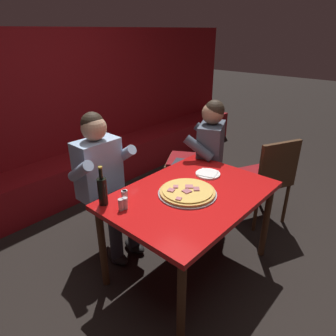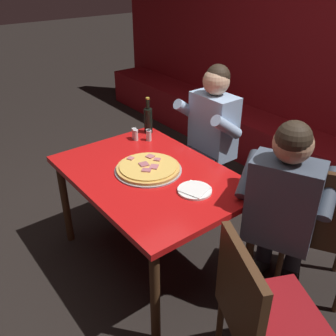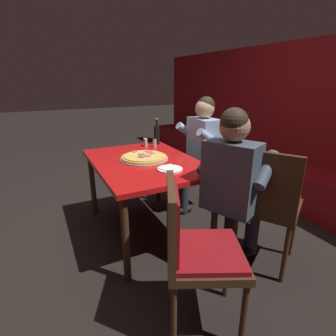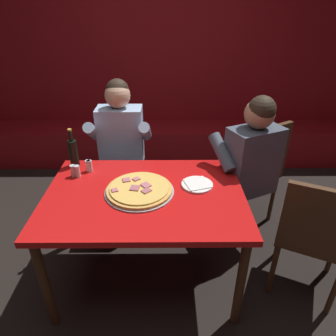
{
  "view_description": "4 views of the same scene",
  "coord_description": "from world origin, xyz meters",
  "px_view_note": "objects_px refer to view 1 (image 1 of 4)",
  "views": [
    {
      "loc": [
        -1.6,
        -1.19,
        1.87
      ],
      "look_at": [
        -0.15,
        0.1,
        0.97
      ],
      "focal_mm": 32.0,
      "sensor_mm": 36.0,
      "label": 1
    },
    {
      "loc": [
        1.75,
        -1.21,
        1.98
      ],
      "look_at": [
        0.08,
        0.08,
        0.79
      ],
      "focal_mm": 40.0,
      "sensor_mm": 36.0,
      "label": 2
    },
    {
      "loc": [
        2.16,
        -0.84,
        1.45
      ],
      "look_at": [
        0.18,
        0.15,
        0.7
      ],
      "focal_mm": 28.0,
      "sensor_mm": 36.0,
      "label": 3
    },
    {
      "loc": [
        0.14,
        -1.6,
        1.82
      ],
      "look_at": [
        0.15,
        0.19,
        0.82
      ],
      "focal_mm": 32.0,
      "sensor_mm": 36.0,
      "label": 4
    }
  ],
  "objects_px": {
    "beer_bottle": "(102,190)",
    "dining_chair_by_booth": "(194,156)",
    "shaker_black_pepper": "(124,197)",
    "shaker_oregano": "(121,205)",
    "dining_chair_far_left": "(268,174)",
    "diner_standing_companion": "(202,155)",
    "shaker_parmesan": "(125,204)",
    "main_dining_table": "(191,202)",
    "pizza": "(187,192)",
    "diner_seated_blue_shirt": "(105,179)",
    "plate_white_paper": "(208,174)",
    "shaker_red_pepper_flakes": "(125,196)"
  },
  "relations": [
    {
      "from": "beer_bottle",
      "to": "dining_chair_by_booth",
      "type": "relative_size",
      "value": 0.3
    },
    {
      "from": "shaker_black_pepper",
      "to": "dining_chair_by_booth",
      "type": "height_order",
      "value": "dining_chair_by_booth"
    },
    {
      "from": "shaker_oregano",
      "to": "dining_chair_by_booth",
      "type": "bearing_deg",
      "value": 16.98
    },
    {
      "from": "dining_chair_far_left",
      "to": "diner_standing_companion",
      "type": "relative_size",
      "value": 0.73
    },
    {
      "from": "beer_bottle",
      "to": "shaker_parmesan",
      "type": "height_order",
      "value": "beer_bottle"
    },
    {
      "from": "beer_bottle",
      "to": "shaker_oregano",
      "type": "height_order",
      "value": "beer_bottle"
    },
    {
      "from": "shaker_oregano",
      "to": "dining_chair_far_left",
      "type": "distance_m",
      "value": 1.65
    },
    {
      "from": "main_dining_table",
      "to": "pizza",
      "type": "relative_size",
      "value": 2.87
    },
    {
      "from": "diner_standing_companion",
      "to": "diner_seated_blue_shirt",
      "type": "bearing_deg",
      "value": 163.35
    },
    {
      "from": "plate_white_paper",
      "to": "shaker_red_pepper_flakes",
      "type": "xyz_separation_m",
      "value": [
        -0.76,
        0.2,
        0.03
      ]
    },
    {
      "from": "shaker_red_pepper_flakes",
      "to": "diner_seated_blue_shirt",
      "type": "height_order",
      "value": "diner_seated_blue_shirt"
    },
    {
      "from": "plate_white_paper",
      "to": "diner_seated_blue_shirt",
      "type": "distance_m",
      "value": 0.88
    },
    {
      "from": "shaker_red_pepper_flakes",
      "to": "shaker_black_pepper",
      "type": "bearing_deg",
      "value": 171.67
    },
    {
      "from": "main_dining_table",
      "to": "plate_white_paper",
      "type": "bearing_deg",
      "value": 13.79
    },
    {
      "from": "plate_white_paper",
      "to": "dining_chair_by_booth",
      "type": "distance_m",
      "value": 0.79
    },
    {
      "from": "shaker_parmesan",
      "to": "dining_chair_by_booth",
      "type": "distance_m",
      "value": 1.45
    },
    {
      "from": "dining_chair_by_booth",
      "to": "main_dining_table",
      "type": "bearing_deg",
      "value": -144.21
    },
    {
      "from": "shaker_red_pepper_flakes",
      "to": "diner_seated_blue_shirt",
      "type": "distance_m",
      "value": 0.48
    },
    {
      "from": "shaker_oregano",
      "to": "shaker_parmesan",
      "type": "distance_m",
      "value": 0.03
    },
    {
      "from": "diner_standing_companion",
      "to": "dining_chair_by_booth",
      "type": "bearing_deg",
      "value": 55.04
    },
    {
      "from": "shaker_red_pepper_flakes",
      "to": "shaker_black_pepper",
      "type": "height_order",
      "value": "same"
    },
    {
      "from": "diner_seated_blue_shirt",
      "to": "plate_white_paper",
      "type": "bearing_deg",
      "value": -47.12
    },
    {
      "from": "shaker_oregano",
      "to": "pizza",
      "type": "bearing_deg",
      "value": -23.2
    },
    {
      "from": "main_dining_table",
      "to": "shaker_black_pepper",
      "type": "height_order",
      "value": "shaker_black_pepper"
    },
    {
      "from": "plate_white_paper",
      "to": "shaker_parmesan",
      "type": "xyz_separation_m",
      "value": [
        -0.82,
        0.12,
        0.03
      ]
    },
    {
      "from": "shaker_red_pepper_flakes",
      "to": "shaker_oregano",
      "type": "height_order",
      "value": "same"
    },
    {
      "from": "shaker_red_pepper_flakes",
      "to": "plate_white_paper",
      "type": "bearing_deg",
      "value": -14.73
    },
    {
      "from": "shaker_parmesan",
      "to": "diner_standing_companion",
      "type": "height_order",
      "value": "diner_standing_companion"
    },
    {
      "from": "beer_bottle",
      "to": "shaker_red_pepper_flakes",
      "type": "bearing_deg",
      "value": -33.36
    },
    {
      "from": "shaker_parmesan",
      "to": "shaker_oregano",
      "type": "bearing_deg",
      "value": 167.2
    },
    {
      "from": "pizza",
      "to": "shaker_red_pepper_flakes",
      "type": "relative_size",
      "value": 5.18
    },
    {
      "from": "main_dining_table",
      "to": "shaker_oregano",
      "type": "bearing_deg",
      "value": 157.25
    },
    {
      "from": "main_dining_table",
      "to": "beer_bottle",
      "type": "xyz_separation_m",
      "value": [
        -0.54,
        0.37,
        0.19
      ]
    },
    {
      "from": "plate_white_paper",
      "to": "diner_standing_companion",
      "type": "relative_size",
      "value": 0.16
    },
    {
      "from": "shaker_red_pepper_flakes",
      "to": "dining_chair_far_left",
      "type": "relative_size",
      "value": 0.09
    },
    {
      "from": "diner_seated_blue_shirt",
      "to": "dining_chair_by_booth",
      "type": "xyz_separation_m",
      "value": [
        1.14,
        -0.09,
        -0.12
      ]
    },
    {
      "from": "main_dining_table",
      "to": "diner_seated_blue_shirt",
      "type": "relative_size",
      "value": 1.0
    },
    {
      "from": "shaker_black_pepper",
      "to": "shaker_parmesan",
      "type": "height_order",
      "value": "same"
    },
    {
      "from": "pizza",
      "to": "shaker_black_pepper",
      "type": "height_order",
      "value": "shaker_black_pepper"
    },
    {
      "from": "shaker_black_pepper",
      "to": "dining_chair_far_left",
      "type": "distance_m",
      "value": 1.58
    },
    {
      "from": "beer_bottle",
      "to": "shaker_red_pepper_flakes",
      "type": "height_order",
      "value": "beer_bottle"
    },
    {
      "from": "plate_white_paper",
      "to": "dining_chair_by_booth",
      "type": "xyz_separation_m",
      "value": [
        0.54,
        0.56,
        -0.16
      ]
    },
    {
      "from": "dining_chair_far_left",
      "to": "diner_seated_blue_shirt",
      "type": "bearing_deg",
      "value": 146.82
    },
    {
      "from": "pizza",
      "to": "diner_seated_blue_shirt",
      "type": "height_order",
      "value": "diner_seated_blue_shirt"
    },
    {
      "from": "beer_bottle",
      "to": "shaker_red_pepper_flakes",
      "type": "relative_size",
      "value": 3.4
    },
    {
      "from": "main_dining_table",
      "to": "dining_chair_far_left",
      "type": "distance_m",
      "value": 1.1
    },
    {
      "from": "pizza",
      "to": "dining_chair_far_left",
      "type": "relative_size",
      "value": 0.48
    },
    {
      "from": "plate_white_paper",
      "to": "shaker_parmesan",
      "type": "bearing_deg",
      "value": 171.6
    },
    {
      "from": "main_dining_table",
      "to": "diner_standing_companion",
      "type": "relative_size",
      "value": 1.0
    },
    {
      "from": "beer_bottle",
      "to": "dining_chair_by_booth",
      "type": "distance_m",
      "value": 1.48
    }
  ]
}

